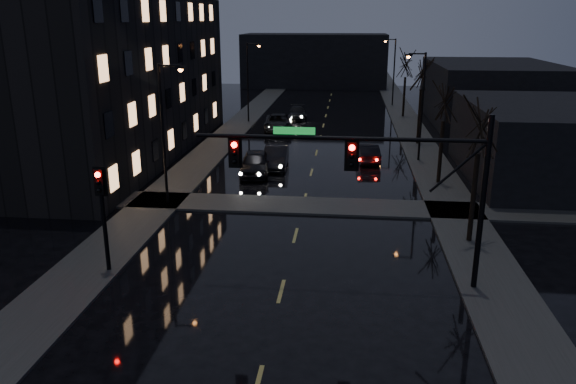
% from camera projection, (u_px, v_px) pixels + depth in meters
% --- Properties ---
extents(sidewalk_left, '(3.00, 140.00, 0.12)m').
position_uv_depth(sidewalk_left, '(221.00, 142.00, 48.67)').
color(sidewalk_left, '#2D2D2B').
rests_on(sidewalk_left, ground).
extents(sidewalk_right, '(3.00, 140.00, 0.12)m').
position_uv_depth(sidewalk_right, '(420.00, 146.00, 46.94)').
color(sidewalk_right, '#2D2D2B').
rests_on(sidewalk_right, ground).
extents(sidewalk_cross, '(40.00, 3.00, 0.12)m').
position_uv_depth(sidewalk_cross, '(303.00, 205.00, 32.14)').
color(sidewalk_cross, '#2D2D2B').
rests_on(sidewalk_cross, ground).
extents(apartment_block, '(12.00, 30.00, 12.00)m').
position_uv_depth(apartment_block, '(101.00, 77.00, 42.97)').
color(apartment_block, black).
rests_on(apartment_block, ground).
extents(commercial_right_near, '(10.00, 14.00, 5.00)m').
position_uv_depth(commercial_right_near, '(546.00, 142.00, 36.96)').
color(commercial_right_near, black).
rests_on(commercial_right_near, ground).
extents(commercial_right_far, '(12.00, 18.00, 6.00)m').
position_uv_depth(commercial_right_far, '(491.00, 93.00, 57.55)').
color(commercial_right_far, black).
rests_on(commercial_right_far, ground).
extents(far_block, '(22.00, 10.00, 8.00)m').
position_uv_depth(far_block, '(315.00, 60.00, 87.77)').
color(far_block, black).
rests_on(far_block, ground).
extents(signal_mast, '(11.11, 0.41, 7.00)m').
position_uv_depth(signal_mast, '(384.00, 169.00, 21.30)').
color(signal_mast, black).
rests_on(signal_mast, ground).
extents(signal_pole_left, '(0.35, 0.41, 4.53)m').
position_uv_depth(signal_pole_left, '(102.00, 205.00, 23.00)').
color(signal_pole_left, black).
rests_on(signal_pole_left, ground).
extents(tree_near, '(3.52, 3.52, 8.08)m').
position_uv_depth(tree_near, '(482.00, 114.00, 25.18)').
color(tree_near, black).
rests_on(tree_near, ground).
extents(tree_mid_a, '(3.30, 3.30, 7.58)m').
position_uv_depth(tree_mid_a, '(445.00, 94.00, 34.80)').
color(tree_mid_a, black).
rests_on(tree_mid_a, ground).
extents(tree_mid_b, '(3.74, 3.74, 8.59)m').
position_uv_depth(tree_mid_b, '(423.00, 66.00, 45.96)').
color(tree_mid_b, black).
rests_on(tree_mid_b, ground).
extents(tree_far, '(3.43, 3.43, 7.88)m').
position_uv_depth(tree_far, '(406.00, 60.00, 59.42)').
color(tree_far, black).
rests_on(tree_far, ground).
extents(streetlight_l_near, '(1.53, 0.28, 8.00)m').
position_uv_depth(streetlight_l_near, '(166.00, 123.00, 31.03)').
color(streetlight_l_near, black).
rests_on(streetlight_l_near, ground).
extents(streetlight_l_far, '(1.53, 0.28, 8.00)m').
position_uv_depth(streetlight_l_far, '(250.00, 76.00, 56.67)').
color(streetlight_l_far, black).
rests_on(streetlight_l_far, ground).
extents(streetlight_r_mid, '(1.53, 0.28, 8.00)m').
position_uv_depth(streetlight_r_mid, '(420.00, 98.00, 40.89)').
color(streetlight_r_mid, black).
rests_on(streetlight_r_mid, ground).
extents(streetlight_r_far, '(1.53, 0.28, 8.00)m').
position_uv_depth(streetlight_r_far, '(392.00, 66.00, 67.48)').
color(streetlight_r_far, black).
rests_on(streetlight_r_far, ground).
extents(oncoming_car_a, '(2.38, 4.99, 1.64)m').
position_uv_depth(oncoming_car_a, '(255.00, 163.00, 38.44)').
color(oncoming_car_a, black).
rests_on(oncoming_car_a, ground).
extents(oncoming_car_b, '(1.83, 4.69, 1.52)m').
position_uv_depth(oncoming_car_b, '(276.00, 157.00, 40.34)').
color(oncoming_car_b, black).
rests_on(oncoming_car_b, ground).
extents(oncoming_car_c, '(3.03, 5.74, 1.54)m').
position_uv_depth(oncoming_car_c, '(278.00, 122.00, 53.72)').
color(oncoming_car_c, black).
rests_on(oncoming_car_c, ground).
extents(oncoming_car_d, '(2.35, 4.79, 1.34)m').
position_uv_depth(oncoming_car_d, '(298.00, 113.00, 59.83)').
color(oncoming_car_d, black).
rests_on(oncoming_car_d, ground).
extents(lead_car, '(1.92, 4.32, 1.38)m').
position_uv_depth(lead_car, '(367.00, 153.00, 41.94)').
color(lead_car, black).
rests_on(lead_car, ground).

